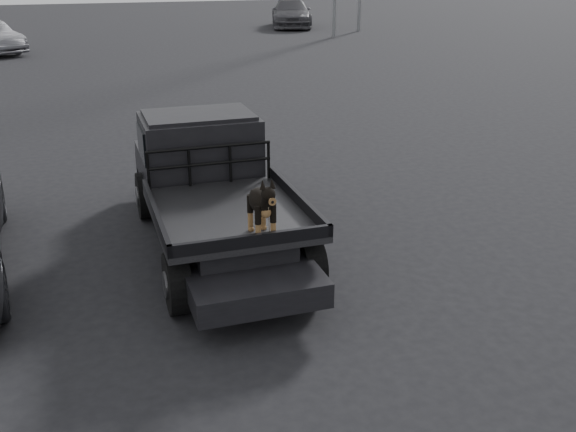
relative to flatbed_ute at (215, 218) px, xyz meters
name	(u,v)px	position (x,y,z in m)	size (l,w,h in m)	color
ground	(225,298)	(-0.23, -1.57, -0.46)	(120.00, 120.00, 0.00)	black
flatbed_ute	(215,218)	(0.00, 0.00, 0.00)	(2.00, 5.40, 0.92)	black
ute_cab	(200,141)	(0.00, 0.95, 0.90)	(1.72, 1.30, 0.88)	black
headache_rack	(210,166)	(0.00, 0.20, 0.74)	(1.80, 0.08, 0.55)	black
dog	(261,206)	(0.18, -1.84, 0.83)	(0.32, 0.60, 0.74)	black
distant_car_b	(291,13)	(11.43, 30.71, 0.36)	(2.31, 5.68, 1.65)	#444348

